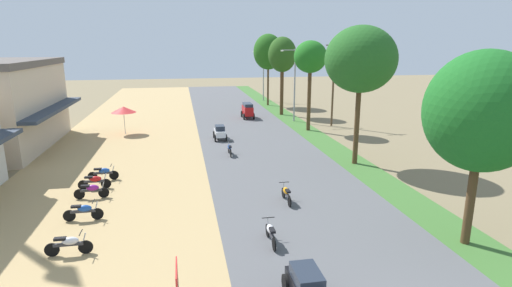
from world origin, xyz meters
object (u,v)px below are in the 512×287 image
parked_motorbike_third (92,190)px  median_tree_nearest (483,112)px  car_sedan_black (307,287)px  median_tree_second (361,60)px  utility_pole_near (333,82)px  car_hatchback_white (220,132)px  parked_motorbike_fourth (95,181)px  car_van_red (248,110)px  parked_motorbike_nearest (69,243)px  motorbike_ahead_second (271,232)px  parked_motorbike_second (84,211)px  streetlamp_mid (263,72)px  motorbike_ahead_fourth (230,148)px  median_tree_third (310,58)px  median_tree_fifth (268,52)px  vendor_umbrella (123,110)px  street_signboard (177,280)px  streetlamp_near (295,80)px  median_tree_fourth (282,55)px  parked_motorbike_fifth (103,172)px  motorbike_ahead_third (286,193)px

parked_motorbike_third → median_tree_nearest: bearing=-26.3°
car_sedan_black → median_tree_second: bearing=61.0°
utility_pole_near → car_hatchback_white: utility_pole_near is taller
median_tree_second → car_sedan_black: (-7.98, -14.41, -6.35)m
median_tree_nearest → car_sedan_black: 9.55m
parked_motorbike_fourth → car_van_red: bearing=59.2°
parked_motorbike_nearest → motorbike_ahead_second: 7.95m
median_tree_nearest → car_hatchback_white: median_tree_nearest is taller
parked_motorbike_second → median_tree_nearest: (16.08, -5.19, 5.02)m
parked_motorbike_third → streetlamp_mid: (16.61, 35.68, 3.64)m
car_hatchback_white → motorbike_ahead_fourth: car_hatchback_white is taller
median_tree_nearest → median_tree_third: bearing=88.9°
median_tree_second → median_tree_third: 11.14m
parked_motorbike_nearest → median_tree_second: 19.93m
median_tree_fifth → utility_pole_near: bearing=-76.7°
parked_motorbike_fourth → streetlamp_mid: streetlamp_mid is taller
parked_motorbike_second → parked_motorbike_fourth: size_ratio=1.00×
utility_pole_near → vendor_umbrella: bearing=-179.0°
parked_motorbike_third → median_tree_nearest: size_ratio=0.23×
parked_motorbike_second → streetlamp_mid: size_ratio=0.25×
vendor_umbrella → car_sedan_black: size_ratio=1.12×
streetlamp_mid → street_signboard: bearing=-104.7°
median_tree_second → motorbike_ahead_fourth: (-8.25, 3.67, -6.51)m
parked_motorbike_nearest → median_tree_fifth: 40.97m
streetlamp_near → utility_pole_near: size_ratio=0.89×
median_tree_fourth → streetlamp_mid: (0.32, 12.12, -2.62)m
parked_motorbike_second → street_signboard: street_signboard is taller
car_hatchback_white → motorbike_ahead_second: 18.91m
parked_motorbike_second → motorbike_ahead_second: motorbike_ahead_second is taller
parked_motorbike_fourth → streetlamp_mid: 38.24m
utility_pole_near → median_tree_third: bearing=-148.9°
parked_motorbike_nearest → parked_motorbike_second: 3.27m
car_van_red → vendor_umbrella: bearing=-155.1°
parked_motorbike_nearest → car_van_red: 30.35m
parked_motorbike_fifth → street_signboard: 14.06m
parked_motorbike_fourth → car_sedan_black: 15.07m
utility_pole_near → motorbike_ahead_fourth: 15.26m
streetlamp_mid → utility_pole_near: (3.12, -19.16, 0.23)m
median_tree_second → streetlamp_mid: (0.11, 32.12, -2.90)m
median_tree_third → streetlamp_near: median_tree_third is taller
utility_pole_near → motorbike_ahead_third: size_ratio=4.70×
streetlamp_near → parked_motorbike_fourth: bearing=-133.1°
street_signboard → median_tree_fifth: size_ratio=0.16×
median_tree_second → parked_motorbike_second: bearing=-158.6°
vendor_umbrella → median_tree_third: 17.63m
median_tree_nearest → car_sedan_black: bearing=-160.1°
parked_motorbike_third → median_tree_second: (16.50, 3.56, 6.53)m
median_tree_nearest → streetlamp_mid: (0.34, 43.72, -1.38)m
motorbike_ahead_second → median_tree_third: bearing=68.5°
median_tree_nearest → utility_pole_near: size_ratio=0.93×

